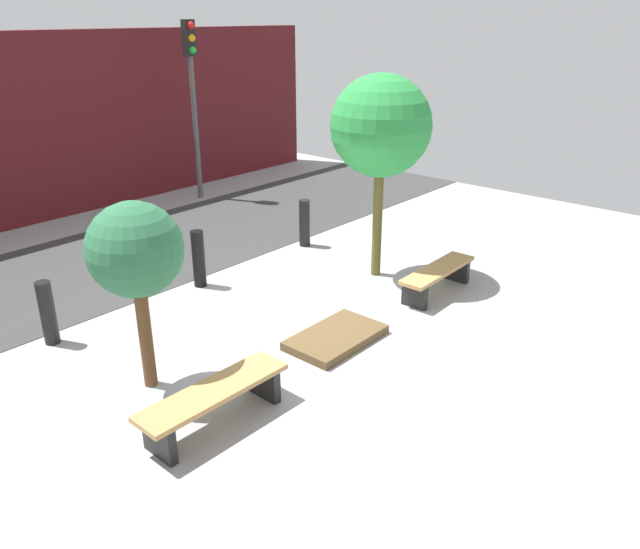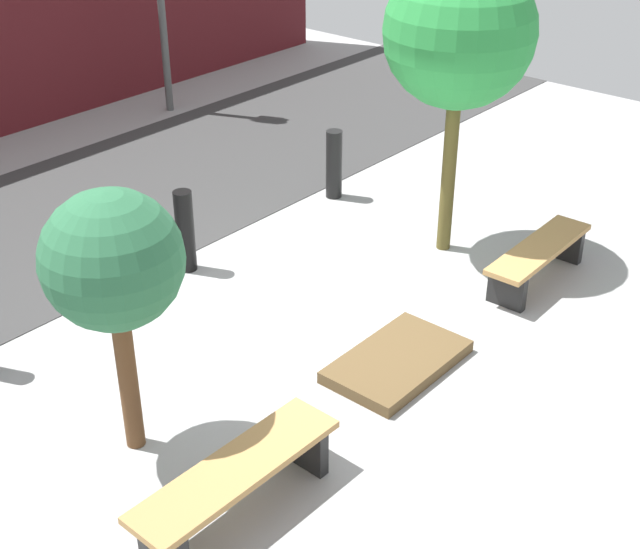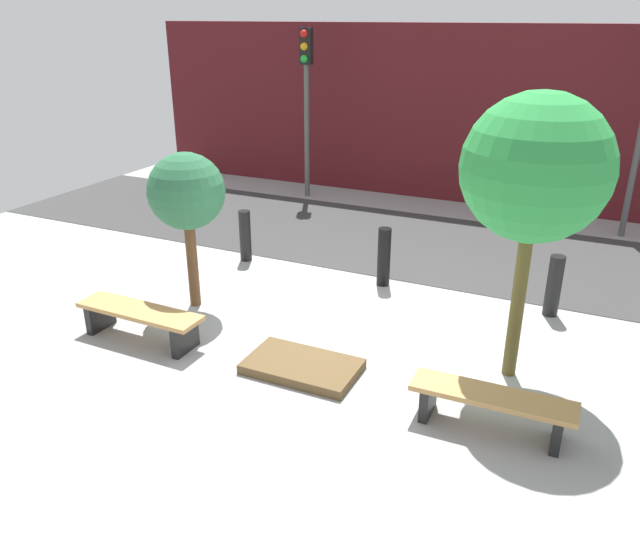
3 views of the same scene
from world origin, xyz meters
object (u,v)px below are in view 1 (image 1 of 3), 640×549
Objects in this scene: bench_left at (215,399)px; bench_right at (437,275)px; bollard_far_left at (48,313)px; planter_bed at (336,337)px; tree_behind_left_bench at (135,252)px; bollard_center at (305,223)px; bollard_left at (199,259)px; tree_behind_right_bench at (381,127)px; traffic_light_mid_west at (192,80)px.

bench_right is (4.66, 0.00, -0.02)m from bench_left.
planter_bed is at bearing -48.57° from bollard_far_left.
tree_behind_left_bench reaches higher than bench_right.
bollard_center is at bearing 21.29° from tree_behind_left_bench.
bollard_left is at bearing 39.52° from tree_behind_left_bench.
bollard_left is at bearing 140.48° from tree_behind_right_bench.
bollard_far_left is at bearing -144.90° from traffic_light_mid_west.
planter_bed is 3.56m from tree_behind_right_bench.
bollard_left is at bearing 180.00° from bollard_center.
planter_bed is 0.60× the size of tree_behind_left_bench.
bench_right is 1.86× the size of bollard_center.
tree_behind_left_bench is 4.73m from tree_behind_right_bench.
tree_behind_left_bench is 8.57m from traffic_light_mid_west.
tree_behind_right_bench reaches higher than planter_bed.
bollard_left is (2.33, 1.92, -1.26)m from tree_behind_left_bench.
bollard_far_left reaches higher than bench_right.
bench_left is 3.16m from bollard_far_left.
traffic_light_mid_west is (1.15, 6.20, 0.26)m from tree_behind_right_bench.
bollard_center is (0.27, 1.92, -2.09)m from tree_behind_right_bench.
bench_right is 3.16m from bollard_center.
bench_left is 5.85m from bollard_center.
planter_bed is 8.48m from traffic_light_mid_west.
bollard_far_left is (-4.93, 1.92, -2.09)m from tree_behind_right_bench.
bench_right is 7.92m from traffic_light_mid_west.
traffic_light_mid_west reaches higher than bollard_far_left.
planter_bed is at bearing 174.10° from bench_right.
traffic_light_mid_west is (1.15, 7.43, 2.50)m from bench_right.
bollard_center is at bearing 0.00° from bollard_far_left.
traffic_light_mid_west is at bearing 46.84° from tree_behind_left_bench.
bench_right is at bearing -32.55° from bollard_far_left.
traffic_light_mid_west is at bearing 35.10° from bollard_far_left.
tree_behind_right_bench is at bearing -100.55° from traffic_light_mid_west.
tree_behind_left_bench is at bearing -133.16° from traffic_light_mid_west.
bollard_left is 1.05× the size of bollard_center.
bench_right is at bearing -14.75° from tree_behind_left_bench.
bench_left is 1.32× the size of planter_bed.
traffic_light_mid_west reaches higher than bollard_left.
traffic_light_mid_west reaches higher than planter_bed.
traffic_light_mid_west is (3.48, 4.28, 2.33)m from bollard_left.
tree_behind_right_bench is (4.66, -0.00, 0.80)m from tree_behind_left_bench.
bollard_left reaches higher than bollard_far_left.
bollard_left is 5.99m from traffic_light_mid_west.
bench_left is at bearing -90.00° from tree_behind_left_bench.
bench_right is 2.35m from planter_bed.
tree_behind_right_bench reaches higher than bench_left.
bench_left is 0.79× the size of tree_behind_left_bench.
bollard_left reaches higher than planter_bed.
planter_bed is at bearing -90.00° from bollard_left.
bollard_far_left is (-4.93, 3.15, 0.14)m from bench_right.
tree_behind_left_bench is at bearing 91.00° from bench_left.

